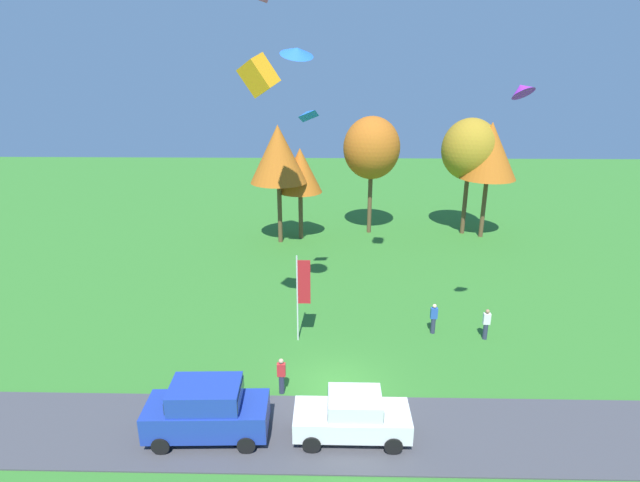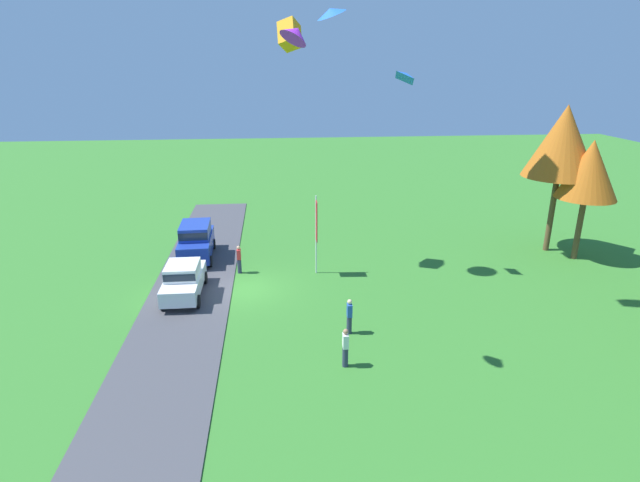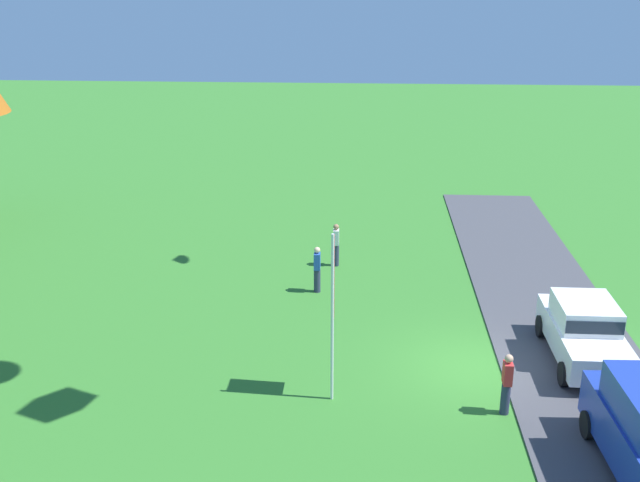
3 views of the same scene
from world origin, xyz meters
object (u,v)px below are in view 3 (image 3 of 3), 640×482
object	(u,v)px
car_sedan_near_entrance	(584,329)
flag_banner	(333,294)
person_on_lawn	(507,384)
person_watching_sky	(336,244)
person_beside_suv	(317,269)

from	to	relation	value
car_sedan_near_entrance	flag_banner	bearing A→B (deg)	107.79
car_sedan_near_entrance	person_on_lawn	bearing A→B (deg)	137.59
person_watching_sky	car_sedan_near_entrance	bearing A→B (deg)	-133.76
car_sedan_near_entrance	person_beside_suv	distance (m)	9.34
flag_banner	person_watching_sky	bearing A→B (deg)	1.94
person_beside_suv	flag_banner	size ratio (longest dim) A/B	0.36
car_sedan_near_entrance	person_watching_sky	xyz separation A→B (m)	(7.24, 7.56, -0.16)
person_watching_sky	person_on_lawn	distance (m)	11.30
car_sedan_near_entrance	flag_banner	size ratio (longest dim) A/B	0.94
person_on_lawn	flag_banner	distance (m)	5.03
person_beside_suv	flag_banner	xyz separation A→B (m)	(-6.94, -0.88, 2.11)
car_sedan_near_entrance	flag_banner	xyz separation A→B (m)	(-2.32, 7.23, 1.94)
car_sedan_near_entrance	flag_banner	world-z (taller)	flag_banner
car_sedan_near_entrance	person_on_lawn	world-z (taller)	car_sedan_near_entrance
car_sedan_near_entrance	person_on_lawn	xyz separation A→B (m)	(-2.97, 2.72, -0.16)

